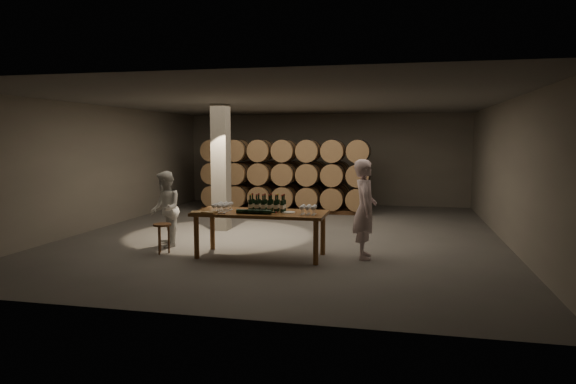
% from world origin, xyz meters
% --- Properties ---
extents(room, '(12.00, 12.00, 12.00)m').
position_xyz_m(room, '(-1.80, 0.20, 1.60)').
color(room, '#575451').
rests_on(room, ground).
extents(tasting_table, '(2.60, 1.10, 0.90)m').
position_xyz_m(tasting_table, '(0.00, -2.50, 0.80)').
color(tasting_table, brown).
rests_on(tasting_table, ground).
extents(barrel_stack_back, '(4.70, 0.95, 1.57)m').
position_xyz_m(barrel_stack_back, '(-1.35, 5.20, 0.83)').
color(barrel_stack_back, '#52361C').
rests_on(barrel_stack_back, ground).
extents(barrel_stack_front, '(5.48, 0.95, 2.31)m').
position_xyz_m(barrel_stack_front, '(-0.96, 3.80, 1.20)').
color(barrel_stack_front, '#52361C').
rests_on(barrel_stack_front, ground).
extents(bottle_cluster, '(0.74, 0.24, 0.35)m').
position_xyz_m(bottle_cluster, '(0.12, -2.43, 1.02)').
color(bottle_cluster, black).
rests_on(bottle_cluster, tasting_table).
extents(lying_bottles, '(0.79, 0.09, 0.09)m').
position_xyz_m(lying_bottles, '(-0.03, -2.82, 0.94)').
color(lying_bottles, black).
rests_on(lying_bottles, tasting_table).
extents(glass_cluster_left, '(0.30, 0.52, 0.16)m').
position_xyz_m(glass_cluster_left, '(-0.77, -2.56, 1.02)').
color(glass_cluster_left, silver).
rests_on(glass_cluster_left, tasting_table).
extents(glass_cluster_right, '(0.31, 0.31, 0.18)m').
position_xyz_m(glass_cluster_right, '(0.98, -2.64, 1.03)').
color(glass_cluster_right, silver).
rests_on(glass_cluster_right, tasting_table).
extents(plate, '(0.26, 0.26, 0.01)m').
position_xyz_m(plate, '(0.57, -2.51, 0.91)').
color(plate, white).
rests_on(plate, tasting_table).
extents(notebook_near, '(0.28, 0.23, 0.03)m').
position_xyz_m(notebook_near, '(-0.91, -2.91, 0.92)').
color(notebook_near, brown).
rests_on(notebook_near, tasting_table).
extents(notebook_corner, '(0.27, 0.31, 0.02)m').
position_xyz_m(notebook_corner, '(-1.17, -2.91, 0.91)').
color(notebook_corner, brown).
rests_on(notebook_corner, tasting_table).
extents(pen, '(0.15, 0.04, 0.01)m').
position_xyz_m(pen, '(-0.65, -2.94, 0.91)').
color(pen, black).
rests_on(pen, tasting_table).
extents(stool, '(0.37, 0.37, 0.61)m').
position_xyz_m(stool, '(-2.03, -2.66, 0.50)').
color(stool, '#52361C').
rests_on(stool, ground).
extents(person_man, '(0.54, 0.76, 1.94)m').
position_xyz_m(person_man, '(2.02, -2.18, 0.97)').
color(person_man, silver).
rests_on(person_man, ground).
extents(person_woman, '(0.95, 1.01, 1.64)m').
position_xyz_m(person_woman, '(-2.27, -2.02, 0.82)').
color(person_woman, white).
rests_on(person_woman, ground).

